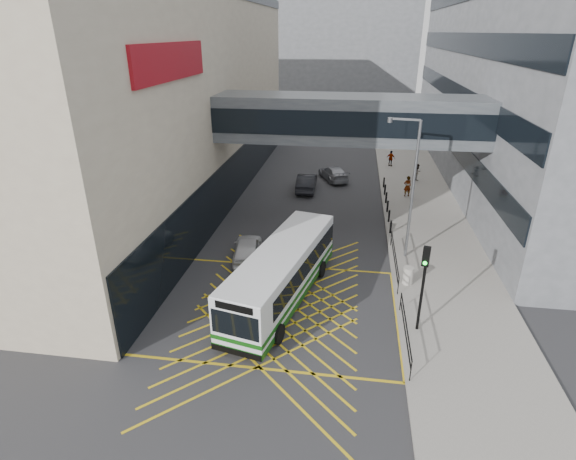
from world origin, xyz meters
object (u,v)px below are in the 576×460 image
at_px(street_lamp, 410,182).
at_px(pedestrian_b, 417,173).
at_px(bus, 283,272).
at_px(pedestrian_c, 391,158).
at_px(pedestrian_a, 407,186).
at_px(litter_bin, 408,275).
at_px(car_dark, 307,182).
at_px(car_silver, 333,173).
at_px(traffic_light, 424,277).
at_px(car_white, 248,249).

distance_m(street_lamp, pedestrian_b, 16.39).
height_order(bus, pedestrian_c, bus).
bearing_deg(street_lamp, pedestrian_a, 93.10).
bearing_deg(pedestrian_b, litter_bin, -138.58).
bearing_deg(car_dark, litter_bin, 113.99).
height_order(bus, car_silver, bus).
bearing_deg(pedestrian_b, car_silver, 141.09).
distance_m(car_dark, car_silver, 4.03).
relative_size(bus, pedestrian_b, 6.75).
xyz_separation_m(car_dark, street_lamp, (7.28, -12.04, 4.18)).
xyz_separation_m(bus, traffic_light, (6.61, -2.06, 1.43)).
distance_m(car_silver, traffic_light, 23.84).
xyz_separation_m(car_white, litter_bin, (9.41, -1.81, -0.08)).
bearing_deg(traffic_light, bus, -179.46).
distance_m(car_dark, litter_bin, 17.10).
relative_size(bus, traffic_light, 2.46).
distance_m(pedestrian_a, pedestrian_b, 4.64).
relative_size(car_silver, pedestrian_c, 2.76).
distance_m(car_silver, pedestrian_c, 7.53).
distance_m(car_silver, pedestrian_b, 7.71).
distance_m(traffic_light, pedestrian_c, 28.27).
height_order(bus, pedestrian_b, bus).
xyz_separation_m(car_silver, litter_bin, (5.10, -18.87, -0.03)).
bearing_deg(bus, litter_bin, 31.56).
bearing_deg(street_lamp, traffic_light, -80.24).
height_order(car_silver, pedestrian_a, pedestrian_a).
relative_size(car_dark, pedestrian_a, 2.71).
height_order(traffic_light, pedestrian_c, traffic_light).
distance_m(car_white, pedestrian_c, 24.21).
xyz_separation_m(car_silver, pedestrian_b, (7.70, 0.26, 0.27)).
height_order(street_lamp, litter_bin, street_lamp).
distance_m(litter_bin, pedestrian_c, 23.91).
bearing_deg(bus, street_lamp, 53.53).
bearing_deg(litter_bin, car_white, 169.10).
xyz_separation_m(car_dark, litter_bin, (7.28, -15.48, -0.09)).
height_order(bus, car_dark, bus).
bearing_deg(bus, pedestrian_a, 77.85).
height_order(pedestrian_b, pedestrian_c, pedestrian_b).
bearing_deg(pedestrian_c, car_silver, 71.70).
bearing_deg(car_dark, pedestrian_a, 173.47).
relative_size(traffic_light, street_lamp, 0.52).
bearing_deg(pedestrian_b, car_white, -165.59).
xyz_separation_m(car_white, traffic_light, (9.44, -6.11, 2.28)).
bearing_deg(traffic_light, pedestrian_b, 101.58).
bearing_deg(street_lamp, pedestrian_b, 90.22).
bearing_deg(pedestrian_a, litter_bin, 67.36).
relative_size(car_white, pedestrian_a, 2.63).
relative_size(car_dark, street_lamp, 0.56).
xyz_separation_m(traffic_light, pedestrian_b, (2.57, 23.43, -2.05)).
bearing_deg(litter_bin, car_dark, 115.18).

